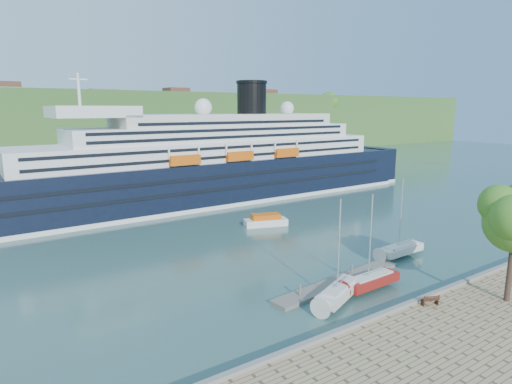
{
  "coord_description": "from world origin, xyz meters",
  "views": [
    {
      "loc": [
        -32.13,
        -21.82,
        18.06
      ],
      "look_at": [
        2.7,
        30.0,
        5.85
      ],
      "focal_mm": 30.0,
      "sensor_mm": 36.0,
      "label": 1
    }
  ],
  "objects": [
    {
      "name": "park_bench",
      "position": [
        0.23,
        -1.2,
        1.52
      ],
      "size": [
        1.75,
        1.27,
        1.04
      ],
      "primitive_type": null,
      "rotation": [
        0.0,
        0.0,
        -0.42
      ],
      "color": "#401F12",
      "rests_on": "promenade"
    },
    {
      "name": "tender_launch",
      "position": [
        5.3,
        31.13,
        0.94
      ],
      "size": [
        7.18,
        4.33,
        1.88
      ],
      "primitive_type": null,
      "rotation": [
        0.0,
        0.0,
        -0.32
      ],
      "color": "#D7560C",
      "rests_on": "ground"
    },
    {
      "name": "floating_pontoon",
      "position": [
        -1.29,
        8.31,
        0.2
      ],
      "size": [
        17.85,
        3.88,
        0.39
      ],
      "primitive_type": null,
      "rotation": [
        0.0,
        0.0,
        0.1
      ],
      "color": "gray",
      "rests_on": "ground"
    },
    {
      "name": "ground",
      "position": [
        0.0,
        0.0,
        0.0
      ],
      "size": [
        400.0,
        400.0,
        0.0
      ],
      "primitive_type": "plane",
      "color": "#2E534D",
      "rests_on": "ground"
    },
    {
      "name": "sailboat_white_far",
      "position": [
        10.92,
        10.06,
        4.73
      ],
      "size": [
        7.37,
        2.21,
        9.46
      ],
      "primitive_type": null,
      "rotation": [
        0.0,
        0.0,
        0.02
      ],
      "color": "silver",
      "rests_on": "ground"
    },
    {
      "name": "far_hillside",
      "position": [
        0.0,
        145.0,
        12.0
      ],
      "size": [
        400.0,
        50.0,
        24.0
      ],
      "primitive_type": "cube",
      "color": "#2B5421",
      "rests_on": "ground"
    },
    {
      "name": "quay_coping",
      "position": [
        0.0,
        -0.2,
        1.15
      ],
      "size": [
        220.0,
        0.5,
        0.3
      ],
      "primitive_type": "cube",
      "color": "slate",
      "rests_on": "promenade"
    },
    {
      "name": "sailboat_white_near",
      "position": [
        -4.39,
        5.28,
        4.81
      ],
      "size": [
        7.68,
        4.73,
        9.62
      ],
      "primitive_type": null,
      "rotation": [
        0.0,
        0.0,
        0.39
      ],
      "color": "silver",
      "rests_on": "ground"
    },
    {
      "name": "sailboat_red",
      "position": [
        0.32,
        5.47,
        4.73
      ],
      "size": [
        7.38,
        2.22,
        9.47
      ],
      "primitive_type": null,
      "rotation": [
        0.0,
        0.0,
        0.03
      ],
      "color": "maroon",
      "rests_on": "ground"
    },
    {
      "name": "cruise_ship",
      "position": [
        5.6,
        52.24,
        11.83
      ],
      "size": [
        105.54,
        16.63,
        23.66
      ],
      "primitive_type": null,
      "rotation": [
        0.0,
        0.0,
        0.01
      ],
      "color": "black",
      "rests_on": "ground"
    }
  ]
}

